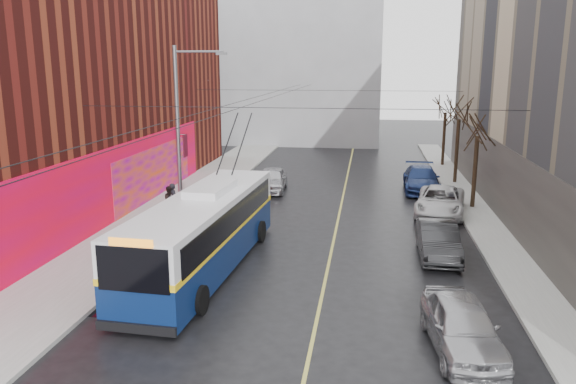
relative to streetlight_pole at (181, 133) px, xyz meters
The scene contains 22 objects.
ground 12.70m from the streetlight_pole, 58.46° to the right, with size 140.00×140.00×0.00m, color black.
sidewalk_left 5.50m from the streetlight_pole, 132.95° to the left, with size 4.00×60.00×0.15m, color gray.
sidewalk_right 16.00m from the streetlight_pole, ahead, with size 2.00×60.00×0.15m, color gray.
lane_line 9.89m from the streetlight_pole, 27.64° to the left, with size 0.12×50.00×0.01m, color #BFB74C.
building_left 10.84m from the streetlight_pole, 157.92° to the left, with size 12.11×36.00×14.00m.
building_far 35.24m from the streetlight_pole, 89.77° to the left, with size 20.50×12.10×18.00m.
streetlight_pole is the anchor object (origin of this frame).
catenary_wires 6.14m from the streetlight_pole, 52.95° to the left, with size 18.00×60.00×0.22m.
tree_near 16.28m from the streetlight_pole, 21.62° to the left, with size 3.20×3.20×6.40m.
tree_mid 19.96m from the streetlight_pole, 40.65° to the left, with size 3.20×3.20×6.68m.
tree_far 25.09m from the streetlight_pole, 52.88° to the left, with size 3.20×3.20×6.57m.
puddle 10.26m from the streetlight_pole, 86.33° to the right, with size 2.26×2.91×0.01m, color black.
pigeons_flying 4.30m from the streetlight_pole, ahead, with size 4.15×2.45×1.51m.
trolleybus 7.07m from the streetlight_pole, 64.34° to the right, with size 3.43×12.39×5.81m.
parked_car_a 16.72m from the streetlight_pole, 42.55° to the right, with size 1.81×4.50×1.53m, color #A9AAAE.
parked_car_b 13.18m from the streetlight_pole, 12.93° to the right, with size 1.58×4.53×1.49m, color black.
parked_car_c 14.46m from the streetlight_pole, 18.74° to the left, with size 2.51×5.44×1.51m, color silver.
parked_car_d 16.86m from the streetlight_pole, 39.53° to the left, with size 2.23×5.48×1.59m, color navy.
following_car 10.34m from the streetlight_pole, 72.06° to the left, with size 1.81×4.49×1.53m, color #B7B8BC.
pedestrian_a 4.24m from the streetlight_pole, 125.37° to the left, with size 0.65×0.43×1.79m, color black.
pedestrian_b 4.31m from the streetlight_pole, 131.07° to the left, with size 0.81×0.63×1.66m, color black.
pedestrian_c 3.95m from the streetlight_pole, 117.46° to the right, with size 1.06×0.61×1.65m, color black.
Camera 1 is at (2.98, -16.41, 8.09)m, focal length 35.00 mm.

